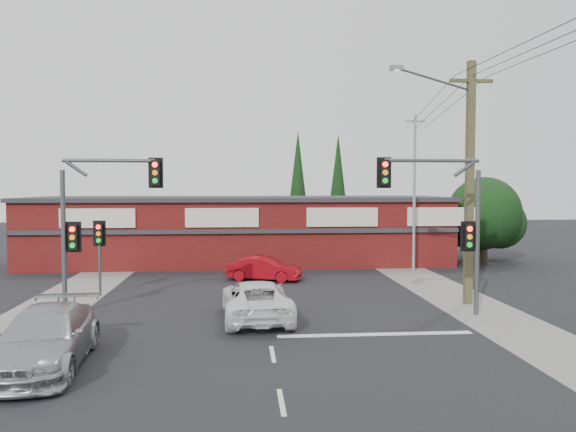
{
  "coord_description": "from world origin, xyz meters",
  "views": [
    {
      "loc": [
        -0.88,
        -19.45,
        4.88
      ],
      "look_at": [
        0.98,
        3.0,
        3.7
      ],
      "focal_mm": 35.0,
      "sensor_mm": 36.0,
      "label": 1
    }
  ],
  "objects": [
    {
      "name": "lane_dashes",
      "position": [
        0.0,
        -1.56,
        0.01
      ],
      "size": [
        0.12,
        34.47,
        0.01
      ],
      "color": "silver",
      "rests_on": "ground"
    },
    {
      "name": "traffic_mast_left",
      "position": [
        -6.43,
        2.0,
        3.93
      ],
      "size": [
        3.77,
        0.27,
        5.97
      ],
      "color": "#47494C",
      "rests_on": "ground"
    },
    {
      "name": "verge_right",
      "position": [
        8.5,
        5.0,
        0.01
      ],
      "size": [
        3.0,
        70.0,
        0.02
      ],
      "primitive_type": "cube",
      "color": "gray",
      "rests_on": "ground"
    },
    {
      "name": "tree_cluster",
      "position": [
        14.69,
        15.44,
        2.9
      ],
      "size": [
        5.9,
        5.1,
        5.5
      ],
      "color": "#2D2116",
      "rests_on": "ground"
    },
    {
      "name": "verge_left",
      "position": [
        -8.5,
        5.0,
        0.01
      ],
      "size": [
        3.0,
        70.0,
        0.02
      ],
      "primitive_type": "cube",
      "color": "gray",
      "rests_on": "ground"
    },
    {
      "name": "stop_line",
      "position": [
        3.5,
        -1.5,
        0.01
      ],
      "size": [
        6.5,
        0.35,
        0.01
      ],
      "primitive_type": "cube",
      "color": "silver",
      "rests_on": "ground"
    },
    {
      "name": "conifer_far",
      "position": [
        7.0,
        26.0,
        5.48
      ],
      "size": [
        1.8,
        1.8,
        9.25
      ],
      "color": "#2D2116",
      "rests_on": "ground"
    },
    {
      "name": "power_lines",
      "position": [
        8.47,
        -2.47,
        9.04
      ],
      "size": [
        2.01,
        29.0,
        1.22
      ],
      "color": "black",
      "rests_on": "ground"
    },
    {
      "name": "pedestal_signal",
      "position": [
        -7.2,
        6.01,
        2.41
      ],
      "size": [
        0.55,
        0.27,
        3.38
      ],
      "color": "#47494C",
      "rests_on": "ground"
    },
    {
      "name": "road_strip",
      "position": [
        0.0,
        5.0,
        0.01
      ],
      "size": [
        14.0,
        70.0,
        0.01
      ],
      "primitive_type": "cube",
      "color": "black",
      "rests_on": "ground"
    },
    {
      "name": "ground",
      "position": [
        0.0,
        0.0,
        0.0
      ],
      "size": [
        120.0,
        120.0,
        0.0
      ],
      "primitive_type": "plane",
      "color": "black",
      "rests_on": "ground"
    },
    {
      "name": "red_sedan",
      "position": [
        0.26,
        9.48,
        0.63
      ],
      "size": [
        4.06,
        2.44,
        1.26
      ],
      "primitive_type": "imported",
      "rotation": [
        0.0,
        0.0,
        1.26
      ],
      "color": "maroon",
      "rests_on": "ground"
    },
    {
      "name": "shop_building",
      "position": [
        -0.99,
        16.99,
        2.13
      ],
      "size": [
        27.3,
        8.4,
        4.22
      ],
      "color": "#501010",
      "rests_on": "ground"
    },
    {
      "name": "traffic_mast_right",
      "position": [
        6.86,
        1.0,
        3.95
      ],
      "size": [
        3.96,
        0.27,
        5.97
      ],
      "color": "#47494C",
      "rests_on": "ground"
    },
    {
      "name": "white_suv",
      "position": [
        -0.35,
        0.99,
        0.72
      ],
      "size": [
        2.66,
        5.29,
        1.44
      ],
      "primitive_type": "imported",
      "rotation": [
        0.0,
        0.0,
        3.19
      ],
      "color": "white",
      "rests_on": "ground"
    },
    {
      "name": "conifer_near",
      "position": [
        3.5,
        24.0,
        5.48
      ],
      "size": [
        1.8,
        1.8,
        9.25
      ],
      "color": "#2D2116",
      "rests_on": "ground"
    },
    {
      "name": "silver_suv",
      "position": [
        -6.19,
        -4.03,
        0.79
      ],
      "size": [
        2.57,
        5.56,
        1.57
      ],
      "primitive_type": "imported",
      "rotation": [
        0.0,
        0.0,
        0.07
      ],
      "color": "#A7A9AC",
      "rests_on": "ground"
    },
    {
      "name": "steel_pole",
      "position": [
        9.0,
        12.0,
        4.7
      ],
      "size": [
        1.2,
        0.16,
        9.0
      ],
      "color": "gray",
      "rests_on": "ground"
    },
    {
      "name": "utility_pole",
      "position": [
        8.36,
        2.99,
        5.4
      ],
      "size": [
        4.38,
        0.59,
        10.0
      ],
      "color": "brown",
      "rests_on": "ground"
    }
  ]
}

